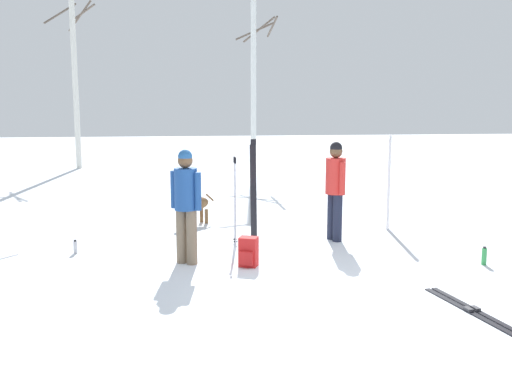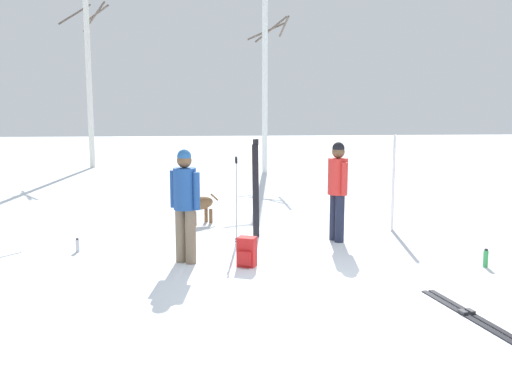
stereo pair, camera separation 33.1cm
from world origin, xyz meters
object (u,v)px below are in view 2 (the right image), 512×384
Objects in this scene: dog at (199,205)px; birch_tree_2 at (265,66)px; person_1 at (185,199)px; ski_pair_planted_1 at (256,189)px; birch_tree_1 at (88,59)px; ski_poles_0 at (236,198)px; backpack_0 at (247,252)px; water_bottle_1 at (486,258)px; water_bottle_0 at (78,245)px; person_2 at (338,185)px; ski_pair_planted_0 at (393,183)px; ski_pair_lying_1 at (469,314)px.

birch_tree_2 is (2.00, 7.81, 3.04)m from dog.
person_1 is 1.93m from ski_pair_planted_1.
ski_poles_0 is at bearing -67.97° from birch_tree_1.
birch_tree_1 reaches higher than dog.
backpack_0 reaches higher than water_bottle_1.
ski_pair_planted_1 is 3.13m from water_bottle_0.
person_2 is 1.75m from ski_poles_0.
backpack_0 is 13.94m from birch_tree_1.
ski_pair_planted_1 is at bearing 52.66° from ski_poles_0.
ski_pair_planted_1 is at bearing 146.96° from water_bottle_1.
ski_pair_planted_1 is at bearing -172.04° from ski_pair_planted_0.
person_1 reaches higher than dog.
ski_pair_lying_1 is 1.19× the size of ski_poles_0.
ski_pair_planted_0 is at bearing 30.96° from person_2.
ski_pair_planted_0 is 8.09× the size of water_bottle_0.
birch_tree_2 is (5.90, -1.85, -0.31)m from birch_tree_1.
ski_poles_0 is 3.38× the size of backpack_0.
ski_pair_planted_1 reaches higher than person_1.
dog is at bearing 87.20° from person_1.
water_bottle_0 is (-1.77, 0.77, -0.88)m from person_1.
water_bottle_1 is at bearing 60.34° from ski_pair_lying_1.
person_2 is (2.55, 1.18, 0.00)m from person_1.
ski_poles_0 reaches higher than dog.
water_bottle_1 is at bearing -12.17° from water_bottle_0.
ski_poles_0 is (-1.74, -0.11, -0.19)m from person_2.
water_bottle_0 is 0.03× the size of birch_tree_1.
person_2 reaches higher than dog.
ski_pair_planted_1 is 0.99× the size of ski_pair_lying_1.
birch_tree_1 reaches higher than ski_pair_lying_1.
ski_pair_lying_1 is (3.33, -2.44, -0.97)m from person_1.
person_1 reaches higher than ski_poles_0.
dog is 1.83m from ski_poles_0.
person_2 is at bearing 102.22° from ski_pair_lying_1.
dog is at bearing 112.13° from ski_poles_0.
ski_poles_0 is at bearing -67.87° from dog.
birch_tree_2 reaches higher than person_1.
ski_pair_planted_0 is at bearing 37.26° from backpack_0.
ski_pair_lying_1 is 13.47m from birch_tree_2.
ski_poles_0 is (-2.93, -0.83, -0.10)m from ski_pair_planted_0.
birch_tree_2 is at bearing 68.20° from water_bottle_0.
water_bottle_0 is at bearing 156.66° from person_1.
water_bottle_1 is 15.73m from birch_tree_1.
ski_pair_lying_1 is at bearing -36.26° from person_1.
person_1 is 1.15× the size of ski_poles_0.
ski_pair_planted_1 is 3.93m from water_bottle_1.
ski_poles_0 is at bearing 6.64° from water_bottle_0.
ski_pair_planted_0 is 2.66m from water_bottle_1.
birch_tree_1 reaches higher than water_bottle_0.
dog is at bearing 104.42° from backpack_0.
person_2 is at bearing 3.72° from ski_poles_0.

